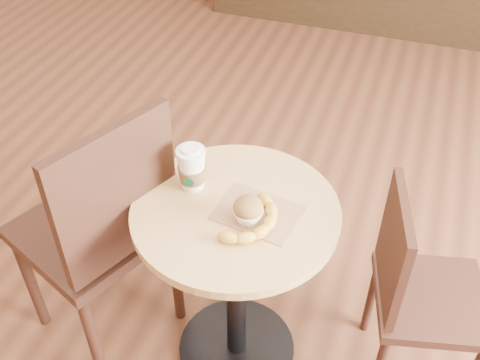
{
  "coord_description": "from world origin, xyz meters",
  "views": [
    {
      "loc": [
        0.5,
        -1.1,
        1.91
      ],
      "look_at": [
        0.09,
        0.09,
        0.83
      ],
      "focal_mm": 42.0,
      "sensor_mm": 36.0,
      "label": 1
    }
  ],
  "objects_px": {
    "coffee_cup": "(192,169)",
    "cafe_table": "(236,262)",
    "chair_right": "(416,289)",
    "banana": "(254,220)",
    "chair_left": "(102,228)",
    "muffin": "(248,210)"
  },
  "relations": [
    {
      "from": "chair_right",
      "to": "banana",
      "type": "distance_m",
      "value": 0.62
    },
    {
      "from": "chair_left",
      "to": "banana",
      "type": "relative_size",
      "value": 4.18
    },
    {
      "from": "chair_left",
      "to": "muffin",
      "type": "height_order",
      "value": "chair_left"
    },
    {
      "from": "chair_right",
      "to": "muffin",
      "type": "distance_m",
      "value": 0.65
    },
    {
      "from": "chair_left",
      "to": "coffee_cup",
      "type": "xyz_separation_m",
      "value": [
        0.29,
        0.11,
        0.25
      ]
    },
    {
      "from": "coffee_cup",
      "to": "banana",
      "type": "xyz_separation_m",
      "value": [
        0.23,
        -0.1,
        -0.05
      ]
    },
    {
      "from": "chair_left",
      "to": "chair_right",
      "type": "relative_size",
      "value": 1.26
    },
    {
      "from": "chair_right",
      "to": "coffee_cup",
      "type": "height_order",
      "value": "coffee_cup"
    },
    {
      "from": "chair_right",
      "to": "chair_left",
      "type": "bearing_deg",
      "value": 87.05
    },
    {
      "from": "cafe_table",
      "to": "chair_left",
      "type": "xyz_separation_m",
      "value": [
        -0.45,
        -0.06,
        0.06
      ]
    },
    {
      "from": "chair_right",
      "to": "banana",
      "type": "relative_size",
      "value": 3.31
    },
    {
      "from": "chair_left",
      "to": "muffin",
      "type": "bearing_deg",
      "value": 114.63
    },
    {
      "from": "coffee_cup",
      "to": "banana",
      "type": "bearing_deg",
      "value": -33.24
    },
    {
      "from": "cafe_table",
      "to": "chair_right",
      "type": "relative_size",
      "value": 0.92
    },
    {
      "from": "chair_right",
      "to": "banana",
      "type": "bearing_deg",
      "value": 96.41
    },
    {
      "from": "cafe_table",
      "to": "muffin",
      "type": "height_order",
      "value": "muffin"
    },
    {
      "from": "muffin",
      "to": "banana",
      "type": "relative_size",
      "value": 0.36
    },
    {
      "from": "chair_right",
      "to": "banana",
      "type": "height_order",
      "value": "chair_right"
    },
    {
      "from": "muffin",
      "to": "chair_left",
      "type": "bearing_deg",
      "value": -177.97
    },
    {
      "from": "coffee_cup",
      "to": "cafe_table",
      "type": "bearing_deg",
      "value": -28.28
    },
    {
      "from": "cafe_table",
      "to": "chair_left",
      "type": "bearing_deg",
      "value": -173.03
    },
    {
      "from": "chair_right",
      "to": "coffee_cup",
      "type": "distance_m",
      "value": 0.83
    }
  ]
}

